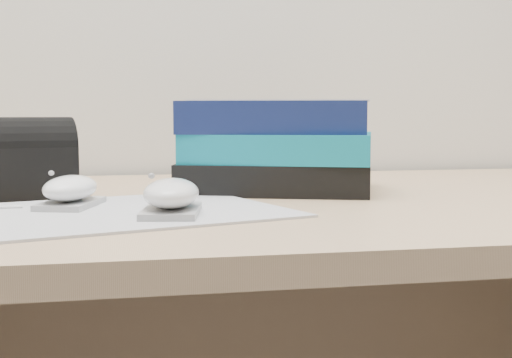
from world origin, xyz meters
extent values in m
cube|color=tan|center=(0.00, 1.58, 0.71)|extent=(1.60, 0.80, 0.03)
cube|color=gray|center=(-0.25, 1.46, 0.73)|extent=(0.44, 0.38, 0.00)
cube|color=#A6A6A8|center=(-0.31, 1.51, 0.74)|extent=(0.09, 0.12, 0.01)
ellipsoid|color=white|center=(-0.31, 1.51, 0.76)|extent=(0.09, 0.12, 0.03)
ellipsoid|color=#939396|center=(-0.33, 1.51, 0.77)|extent=(0.01, 0.01, 0.01)
cube|color=#97989A|center=(-0.19, 1.42, 0.74)|extent=(0.08, 0.12, 0.01)
ellipsoid|color=white|center=(-0.19, 1.42, 0.76)|extent=(0.08, 0.12, 0.03)
ellipsoid|color=gray|center=(-0.22, 1.42, 0.78)|extent=(0.01, 0.01, 0.01)
cube|color=black|center=(-0.01, 1.66, 0.75)|extent=(0.33, 0.29, 0.04)
cube|color=#0E7D98|center=(-0.01, 1.66, 0.80)|extent=(0.33, 0.29, 0.04)
cube|color=#101B4A|center=(-0.02, 1.67, 0.84)|extent=(0.32, 0.28, 0.05)
cube|color=silver|center=(-0.02, 1.64, 0.87)|extent=(0.27, 0.13, 0.00)
cube|color=black|center=(-0.37, 1.64, 0.77)|extent=(0.14, 0.11, 0.07)
cylinder|color=black|center=(-0.37, 1.64, 0.80)|extent=(0.14, 0.11, 0.08)
camera|label=1|loc=(-0.26, 0.61, 0.85)|focal=50.00mm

